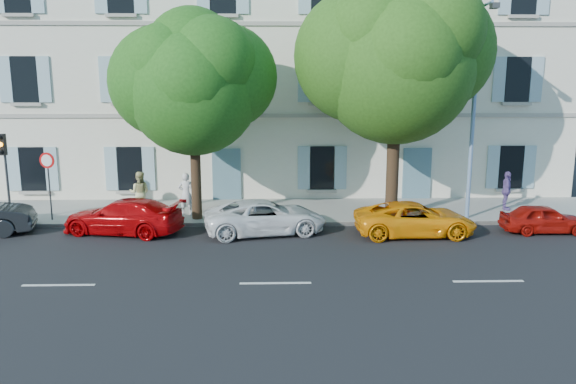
{
  "coord_description": "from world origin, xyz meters",
  "views": [
    {
      "loc": [
        -0.03,
        -18.85,
        5.56
      ],
      "look_at": [
        0.51,
        2.0,
        1.4
      ],
      "focal_mm": 35.0,
      "sensor_mm": 36.0,
      "label": 1
    }
  ],
  "objects_px": {
    "car_red_coupe": "(123,216)",
    "car_white_coupe": "(265,217)",
    "tree_left": "(193,89)",
    "street_lamp": "(476,101)",
    "pedestrian_c": "(507,191)",
    "pedestrian_a": "(186,194)",
    "pedestrian_b": "(140,193)",
    "road_sign": "(48,172)",
    "car_red_hatchback": "(544,219)",
    "tree_right": "(396,66)",
    "traffic_light": "(4,159)",
    "car_yellow_supercar": "(415,219)"
  },
  "relations": [
    {
      "from": "pedestrian_a",
      "to": "tree_left",
      "type": "bearing_deg",
      "value": 131.8
    },
    {
      "from": "car_red_hatchback",
      "to": "tree_right",
      "type": "relative_size",
      "value": 0.33
    },
    {
      "from": "pedestrian_a",
      "to": "pedestrian_c",
      "type": "bearing_deg",
      "value": -173.82
    },
    {
      "from": "car_white_coupe",
      "to": "car_yellow_supercar",
      "type": "relative_size",
      "value": 1.02
    },
    {
      "from": "car_white_coupe",
      "to": "car_yellow_supercar",
      "type": "bearing_deg",
      "value": -105.14
    },
    {
      "from": "road_sign",
      "to": "car_red_coupe",
      "type": "bearing_deg",
      "value": -25.36
    },
    {
      "from": "car_yellow_supercar",
      "to": "tree_right",
      "type": "xyz_separation_m",
      "value": [
        -0.44,
        2.08,
        5.5
      ]
    },
    {
      "from": "pedestrian_c",
      "to": "pedestrian_b",
      "type": "bearing_deg",
      "value": 105.27
    },
    {
      "from": "car_white_coupe",
      "to": "street_lamp",
      "type": "height_order",
      "value": "street_lamp"
    },
    {
      "from": "tree_left",
      "to": "street_lamp",
      "type": "bearing_deg",
      "value": -1.8
    },
    {
      "from": "car_red_hatchback",
      "to": "road_sign",
      "type": "height_order",
      "value": "road_sign"
    },
    {
      "from": "car_red_hatchback",
      "to": "pedestrian_b",
      "type": "bearing_deg",
      "value": 80.24
    },
    {
      "from": "car_red_hatchback",
      "to": "traffic_light",
      "type": "xyz_separation_m",
      "value": [
        -20.24,
        1.45,
        2.11
      ]
    },
    {
      "from": "car_white_coupe",
      "to": "pedestrian_b",
      "type": "height_order",
      "value": "pedestrian_b"
    },
    {
      "from": "car_white_coupe",
      "to": "car_red_hatchback",
      "type": "height_order",
      "value": "car_white_coupe"
    },
    {
      "from": "tree_left",
      "to": "pedestrian_b",
      "type": "relative_size",
      "value": 4.5
    },
    {
      "from": "pedestrian_c",
      "to": "car_red_coupe",
      "type": "bearing_deg",
      "value": 114.58
    },
    {
      "from": "tree_right",
      "to": "road_sign",
      "type": "relative_size",
      "value": 3.47
    },
    {
      "from": "road_sign",
      "to": "street_lamp",
      "type": "bearing_deg",
      "value": -0.89
    },
    {
      "from": "car_yellow_supercar",
      "to": "tree_right",
      "type": "height_order",
      "value": "tree_right"
    },
    {
      "from": "pedestrian_b",
      "to": "pedestrian_c",
      "type": "xyz_separation_m",
      "value": [
        15.36,
        0.25,
        -0.05
      ]
    },
    {
      "from": "pedestrian_c",
      "to": "traffic_light",
      "type": "bearing_deg",
      "value": 109.0
    },
    {
      "from": "traffic_light",
      "to": "car_red_coupe",
      "type": "bearing_deg",
      "value": -13.75
    },
    {
      "from": "street_lamp",
      "to": "pedestrian_a",
      "type": "bearing_deg",
      "value": 174.94
    },
    {
      "from": "car_red_coupe",
      "to": "car_white_coupe",
      "type": "relative_size",
      "value": 0.99
    },
    {
      "from": "car_white_coupe",
      "to": "tree_right",
      "type": "xyz_separation_m",
      "value": [
        5.01,
        1.7,
        5.49
      ]
    },
    {
      "from": "car_red_coupe",
      "to": "pedestrian_a",
      "type": "height_order",
      "value": "pedestrian_a"
    },
    {
      "from": "road_sign",
      "to": "pedestrian_c",
      "type": "height_order",
      "value": "road_sign"
    },
    {
      "from": "car_red_coupe",
      "to": "car_white_coupe",
      "type": "distance_m",
      "value": 5.24
    },
    {
      "from": "street_lamp",
      "to": "pedestrian_c",
      "type": "bearing_deg",
      "value": 35.69
    },
    {
      "from": "pedestrian_b",
      "to": "road_sign",
      "type": "bearing_deg",
      "value": 17.99
    },
    {
      "from": "car_white_coupe",
      "to": "street_lamp",
      "type": "bearing_deg",
      "value": -91.19
    },
    {
      "from": "car_yellow_supercar",
      "to": "street_lamp",
      "type": "relative_size",
      "value": 0.54
    },
    {
      "from": "traffic_light",
      "to": "pedestrian_b",
      "type": "relative_size",
      "value": 1.96
    },
    {
      "from": "car_red_hatchback",
      "to": "traffic_light",
      "type": "bearing_deg",
      "value": 86.51
    },
    {
      "from": "car_yellow_supercar",
      "to": "street_lamp",
      "type": "xyz_separation_m",
      "value": [
        2.6,
        1.8,
        4.17
      ]
    },
    {
      "from": "tree_right",
      "to": "road_sign",
      "type": "bearing_deg",
      "value": -179.9
    },
    {
      "from": "street_lamp",
      "to": "tree_left",
      "type": "bearing_deg",
      "value": 178.2
    },
    {
      "from": "car_white_coupe",
      "to": "traffic_light",
      "type": "xyz_separation_m",
      "value": [
        -9.92,
        1.3,
        2.01
      ]
    },
    {
      "from": "car_red_hatchback",
      "to": "pedestrian_c",
      "type": "distance_m",
      "value": 3.13
    },
    {
      "from": "car_red_hatchback",
      "to": "traffic_light",
      "type": "relative_size",
      "value": 0.91
    },
    {
      "from": "tree_left",
      "to": "pedestrian_c",
      "type": "height_order",
      "value": "tree_left"
    },
    {
      "from": "traffic_light",
      "to": "car_yellow_supercar",
      "type": "bearing_deg",
      "value": -6.21
    },
    {
      "from": "car_red_coupe",
      "to": "pedestrian_b",
      "type": "bearing_deg",
      "value": -167.78
    },
    {
      "from": "car_red_coupe",
      "to": "pedestrian_c",
      "type": "bearing_deg",
      "value": 113.34
    },
    {
      "from": "car_white_coupe",
      "to": "car_red_coupe",
      "type": "bearing_deg",
      "value": 77.12
    },
    {
      "from": "street_lamp",
      "to": "pedestrian_c",
      "type": "height_order",
      "value": "street_lamp"
    },
    {
      "from": "car_white_coupe",
      "to": "traffic_light",
      "type": "relative_size",
      "value": 1.3
    },
    {
      "from": "car_red_coupe",
      "to": "car_white_coupe",
      "type": "xyz_separation_m",
      "value": [
        5.24,
        -0.15,
        -0.02
      ]
    },
    {
      "from": "car_yellow_supercar",
      "to": "car_white_coupe",
      "type": "bearing_deg",
      "value": 84.66
    }
  ]
}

